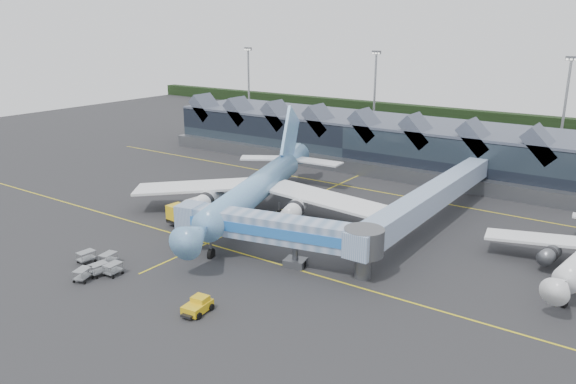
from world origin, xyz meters
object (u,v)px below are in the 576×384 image
Objects in this scene: main_airliner at (258,187)px; jet_bridge at (287,232)px; pushback_tug at (198,306)px; fuel_truck at (199,206)px.

main_airliner is 1.71× the size of jet_bridge.
jet_bridge is 7.22× the size of pushback_tug.
fuel_truck is 2.87× the size of pushback_tug.
main_airliner is 9.49m from fuel_truck.
main_airliner is at bearing 126.61° from jet_bridge.
fuel_truck is 29.63m from pushback_tug.
jet_bridge is at bearing -11.37° from fuel_truck.
pushback_tug is at bearing -81.47° from main_airliner.
pushback_tug is (-0.71, -15.18, -3.68)m from jet_bridge.
main_airliner reaches higher than jet_bridge.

